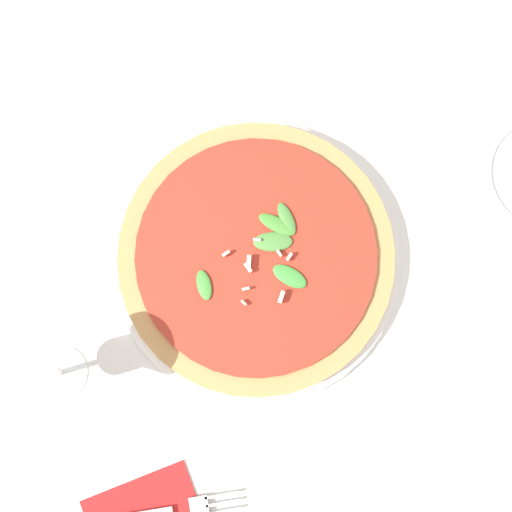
# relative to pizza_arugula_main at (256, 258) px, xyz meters

# --- Properties ---
(ground_plane) EXTENTS (6.00, 6.00, 0.00)m
(ground_plane) POSITION_rel_pizza_arugula_main_xyz_m (-0.01, 0.02, -0.02)
(ground_plane) COLOR silver
(pizza_arugula_main) EXTENTS (0.35, 0.35, 0.05)m
(pizza_arugula_main) POSITION_rel_pizza_arugula_main_xyz_m (0.00, 0.00, 0.00)
(pizza_arugula_main) COLOR white
(pizza_arugula_main) RESTS_ON ground_plane
(wine_glass) EXTENTS (0.08, 0.08, 0.16)m
(wine_glass) POSITION_rel_pizza_arugula_main_xyz_m (-0.27, 0.03, 0.09)
(wine_glass) COLOR white
(wine_glass) RESTS_ON ground_plane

